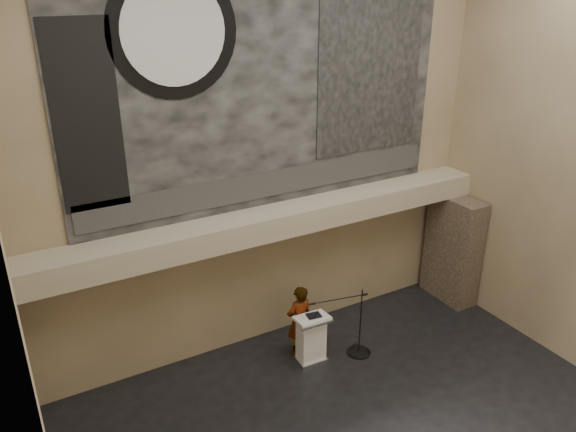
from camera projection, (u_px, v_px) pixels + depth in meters
wall_back at (268, 154)px, 11.28m from camera, size 10.00×0.02×8.50m
wall_left at (21, 323)px, 5.83m from camera, size 0.02×8.00×8.50m
soffit at (278, 220)px, 11.48m from camera, size 10.00×0.80×0.50m
sprinkler_left at (207, 251)px, 10.82m from camera, size 0.04×0.04×0.06m
sprinkler_right at (355, 216)px, 12.41m from camera, size 0.04×0.04×0.06m
banner at (268, 82)px, 10.68m from camera, size 8.00×0.05×5.00m
banner_text_strip at (270, 184)px, 11.46m from camera, size 7.76×0.02×0.55m
banner_clock_rim at (174, 31)px, 9.44m from camera, size 2.30×0.02×2.30m
banner_clock_face at (174, 31)px, 9.42m from camera, size 1.84×0.02×1.84m
banner_building_print at (371, 67)px, 11.69m from camera, size 2.60×0.02×3.60m
banner_brick_print at (87, 118)px, 9.23m from camera, size 1.10×0.02×3.20m
stone_pier at (453, 249)px, 13.85m from camera, size 0.60×1.40×2.70m
lectern at (311, 339)px, 11.77m from camera, size 0.72×0.54×1.13m
binder at (314, 316)px, 11.54m from camera, size 0.32×0.27×0.04m
papers at (309, 317)px, 11.53m from camera, size 0.22×0.30×0.00m
speaker_person at (299, 321)px, 11.88m from camera, size 0.61×0.41×1.65m
mic_stand at (357, 344)px, 12.12m from camera, size 1.41×0.52×1.58m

